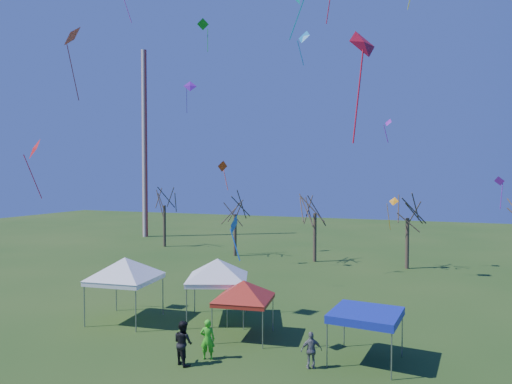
# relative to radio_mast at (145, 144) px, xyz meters

# --- Properties ---
(ground) EXTENTS (140.00, 140.00, 0.00)m
(ground) POSITION_rel_radio_mast_xyz_m (28.00, -34.00, -12.50)
(ground) COLOR #234717
(ground) RESTS_ON ground
(radio_mast) EXTENTS (0.70, 0.70, 25.00)m
(radio_mast) POSITION_rel_radio_mast_xyz_m (0.00, 0.00, 0.00)
(radio_mast) COLOR silver
(radio_mast) RESTS_ON ground
(tree_0) EXTENTS (3.83, 3.83, 8.44)m
(tree_0) POSITION_rel_radio_mast_xyz_m (7.15, -6.62, -6.01)
(tree_0) COLOR #3D2D21
(tree_0) RESTS_ON ground
(tree_1) EXTENTS (3.42, 3.42, 7.54)m
(tree_1) POSITION_rel_radio_mast_xyz_m (17.23, -9.35, -6.71)
(tree_1) COLOR #3D2D21
(tree_1) RESTS_ON ground
(tree_2) EXTENTS (3.71, 3.71, 8.18)m
(tree_2) POSITION_rel_radio_mast_xyz_m (25.63, -9.62, -6.21)
(tree_2) COLOR #3D2D21
(tree_2) RESTS_ON ground
(tree_3) EXTENTS (3.59, 3.59, 7.91)m
(tree_3) POSITION_rel_radio_mast_xyz_m (34.03, -9.96, -6.42)
(tree_3) COLOR #3D2D21
(tree_3) RESTS_ON ground
(tent_white_west) EXTENTS (4.68, 4.68, 4.15)m
(tent_white_west) POSITION_rel_radio_mast_xyz_m (19.74, -30.86, -9.15)
(tent_white_west) COLOR gray
(tent_white_west) RESTS_ON ground
(tent_white_mid) EXTENTS (4.32, 4.32, 4.06)m
(tent_white_mid) POSITION_rel_radio_mast_xyz_m (24.60, -28.97, -9.22)
(tent_white_mid) COLOR gray
(tent_white_mid) RESTS_ON ground
(tent_red) EXTENTS (3.79, 3.79, 3.36)m
(tent_red) POSITION_rel_radio_mast_xyz_m (27.02, -30.99, -9.79)
(tent_red) COLOR gray
(tent_red) RESTS_ON ground
(tent_blue) EXTENTS (3.15, 3.15, 2.26)m
(tent_blue) POSITION_rel_radio_mast_xyz_m (33.20, -31.93, -10.43)
(tent_blue) COLOR gray
(tent_blue) RESTS_ON ground
(person_green) EXTENTS (0.76, 0.64, 1.79)m
(person_green) POSITION_rel_radio_mast_xyz_m (26.54, -34.09, -11.61)
(person_green) COLOR #39D121
(person_green) RESTS_ON ground
(person_dark) EXTENTS (1.14, 1.04, 1.90)m
(person_dark) POSITION_rel_radio_mast_xyz_m (25.81, -34.98, -11.55)
(person_dark) COLOR black
(person_dark) RESTS_ON ground
(person_grey) EXTENTS (0.99, 0.76, 1.56)m
(person_grey) POSITION_rel_radio_mast_xyz_m (31.12, -33.44, -11.72)
(person_grey) COLOR slate
(person_grey) RESTS_ON ground
(kite_19) EXTENTS (0.89, 0.87, 2.07)m
(kite_19) POSITION_rel_radio_mast_xyz_m (32.41, -11.40, 0.23)
(kite_19) COLOR purple
(kite_19) RESTS_ON ground
(kite_2) EXTENTS (1.56, 1.33, 3.34)m
(kite_2) POSITION_rel_radio_mast_xyz_m (12.81, -10.66, 4.86)
(kite_2) COLOR purple
(kite_2) RESTS_ON ground
(kite_12) EXTENTS (0.91, 0.78, 2.54)m
(kite_12) POSITION_rel_radio_mast_xyz_m (40.80, -13.07, -4.76)
(kite_12) COLOR #6A17A5
(kite_12) RESTS_ON ground
(kite_8) EXTENTS (1.57, 1.68, 3.99)m
(kite_8) POSITION_rel_radio_mast_xyz_m (17.70, -32.54, 3.17)
(kite_8) COLOR red
(kite_8) RESTS_ON ground
(kite_11) EXTENTS (1.33, 1.13, 2.57)m
(kite_11) POSITION_rel_radio_mast_xyz_m (26.85, -18.67, 6.08)
(kite_11) COLOR #1279C4
(kite_11) RESTS_ON ground
(kite_22) EXTENTS (1.05, 0.92, 2.95)m
(kite_22) POSITION_rel_radio_mast_xyz_m (32.89, -10.95, -6.61)
(kite_22) COLOR orange
(kite_22) RESTS_ON ground
(kite_1) EXTENTS (0.50, 0.97, 2.19)m
(kite_1) POSITION_rel_radio_mast_xyz_m (27.43, -33.21, -6.53)
(kite_1) COLOR blue
(kite_1) RESTS_ON ground
(kite_13) EXTENTS (0.95, 1.07, 2.70)m
(kite_13) POSITION_rel_radio_mast_xyz_m (18.30, -14.69, -3.47)
(kite_13) COLOR #E84015
(kite_13) RESTS_ON ground
(kite_7) EXTENTS (1.02, 0.92, 2.63)m
(kite_7) POSITION_rel_radio_mast_xyz_m (19.29, -20.28, 7.34)
(kite_7) COLOR #17991D
(kite_7) RESTS_ON ground
(kite_5) EXTENTS (1.45, 1.57, 4.40)m
(kite_5) POSITION_rel_radio_mast_xyz_m (33.30, -34.38, 0.67)
(kite_5) COLOR red
(kite_5) RESTS_ON ground
(kite_14) EXTENTS (1.55, 1.37, 3.60)m
(kite_14) POSITION_rel_radio_mast_xyz_m (14.09, -31.75, -2.75)
(kite_14) COLOR red
(kite_14) RESTS_ON ground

